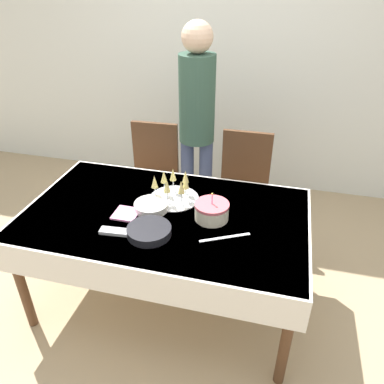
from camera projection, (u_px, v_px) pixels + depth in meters
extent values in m
plane|color=tan|center=(169.00, 296.00, 2.71)|extent=(12.00, 12.00, 0.00)
cube|color=silver|center=(223.00, 53.00, 3.55)|extent=(8.00, 0.05, 2.70)
cube|color=silver|center=(165.00, 215.00, 2.34)|extent=(1.73, 1.02, 0.03)
cube|color=silver|center=(166.00, 226.00, 2.39)|extent=(1.76, 1.05, 0.21)
cylinder|color=#51331E|center=(22.00, 285.00, 2.33)|extent=(0.06, 0.06, 0.71)
cylinder|color=#51331E|center=(286.00, 340.00, 1.98)|extent=(0.06, 0.06, 0.71)
cylinder|color=#51331E|center=(90.00, 207.00, 3.08)|extent=(0.06, 0.06, 0.71)
cylinder|color=#51331E|center=(291.00, 238.00, 2.73)|extent=(0.06, 0.06, 0.71)
cube|color=#51331E|center=(150.00, 188.00, 3.21)|extent=(0.44, 0.44, 0.04)
cube|color=#51331E|center=(155.00, 150.00, 3.23)|extent=(0.40, 0.05, 0.50)
cylinder|color=#51331E|center=(166.00, 224.00, 3.14)|extent=(0.04, 0.04, 0.40)
cylinder|color=#51331E|center=(125.00, 218.00, 3.20)|extent=(0.04, 0.04, 0.40)
cylinder|color=#51331E|center=(176.00, 201.00, 3.44)|extent=(0.04, 0.04, 0.40)
cylinder|color=#51331E|center=(139.00, 197.00, 3.51)|extent=(0.04, 0.04, 0.40)
cube|color=#51331E|center=(241.00, 200.00, 3.04)|extent=(0.42, 0.42, 0.04)
cube|color=#51331E|center=(246.00, 160.00, 3.06)|extent=(0.40, 0.04, 0.50)
cylinder|color=#51331E|center=(259.00, 238.00, 2.97)|extent=(0.04, 0.04, 0.40)
cylinder|color=#51331E|center=(214.00, 232.00, 3.04)|extent=(0.04, 0.04, 0.40)
cylinder|color=#51331E|center=(262.00, 214.00, 3.27)|extent=(0.04, 0.04, 0.40)
cylinder|color=#51331E|center=(222.00, 208.00, 3.34)|extent=(0.04, 0.04, 0.40)
cylinder|color=beige|center=(212.00, 212.00, 2.26)|extent=(0.21, 0.21, 0.09)
cylinder|color=#D15B66|center=(212.00, 205.00, 2.23)|extent=(0.21, 0.21, 0.02)
cylinder|color=pink|center=(212.00, 199.00, 2.21)|extent=(0.01, 0.01, 0.06)
sphere|color=#F9CC4C|center=(212.00, 194.00, 2.19)|extent=(0.01, 0.01, 0.01)
cylinder|color=silver|center=(174.00, 198.00, 2.47)|extent=(0.33, 0.33, 0.01)
cylinder|color=silver|center=(186.00, 199.00, 2.45)|extent=(0.05, 0.05, 0.00)
cylinder|color=silver|center=(186.00, 194.00, 2.43)|extent=(0.01, 0.01, 0.08)
cone|color=#E0CC72|center=(186.00, 182.00, 2.38)|extent=(0.04, 0.04, 0.08)
cylinder|color=silver|center=(186.00, 193.00, 2.52)|extent=(0.05, 0.05, 0.00)
cylinder|color=silver|center=(186.00, 188.00, 2.49)|extent=(0.01, 0.01, 0.08)
cone|color=#E0CC72|center=(185.00, 176.00, 2.45)|extent=(0.04, 0.04, 0.08)
cylinder|color=silver|center=(173.00, 191.00, 2.54)|extent=(0.05, 0.05, 0.00)
cylinder|color=silver|center=(173.00, 185.00, 2.52)|extent=(0.01, 0.01, 0.08)
cone|color=#E0CC72|center=(173.00, 174.00, 2.48)|extent=(0.04, 0.04, 0.08)
cylinder|color=silver|center=(165.00, 193.00, 2.52)|extent=(0.05, 0.05, 0.00)
cylinder|color=silver|center=(164.00, 188.00, 2.49)|extent=(0.01, 0.01, 0.08)
cone|color=#E0CC72|center=(164.00, 177.00, 2.45)|extent=(0.04, 0.04, 0.08)
cylinder|color=silver|center=(156.00, 199.00, 2.46)|extent=(0.05, 0.05, 0.00)
cylinder|color=silver|center=(155.00, 193.00, 2.44)|extent=(0.01, 0.01, 0.08)
cone|color=#E0CC72|center=(155.00, 182.00, 2.39)|extent=(0.04, 0.04, 0.08)
cylinder|color=silver|center=(168.00, 203.00, 2.41)|extent=(0.05, 0.05, 0.00)
cylinder|color=silver|center=(167.00, 197.00, 2.39)|extent=(0.01, 0.01, 0.08)
cone|color=#E0CC72|center=(167.00, 186.00, 2.35)|extent=(0.04, 0.04, 0.08)
cylinder|color=silver|center=(182.00, 204.00, 2.40)|extent=(0.05, 0.05, 0.00)
cylinder|color=silver|center=(181.00, 198.00, 2.38)|extent=(0.01, 0.01, 0.08)
cone|color=#E0CC72|center=(181.00, 187.00, 2.33)|extent=(0.04, 0.04, 0.08)
cylinder|color=black|center=(149.00, 234.00, 2.14)|extent=(0.26, 0.26, 0.01)
cylinder|color=black|center=(149.00, 233.00, 2.14)|extent=(0.26, 0.26, 0.01)
cylinder|color=black|center=(149.00, 232.00, 2.14)|extent=(0.26, 0.26, 0.01)
cylinder|color=black|center=(149.00, 231.00, 2.13)|extent=(0.26, 0.26, 0.01)
cylinder|color=black|center=(149.00, 230.00, 2.13)|extent=(0.26, 0.26, 0.01)
cylinder|color=black|center=(149.00, 229.00, 2.12)|extent=(0.26, 0.26, 0.01)
cylinder|color=black|center=(149.00, 228.00, 2.12)|extent=(0.26, 0.26, 0.01)
cylinder|color=silver|center=(151.00, 209.00, 2.36)|extent=(0.21, 0.21, 0.01)
cylinder|color=silver|center=(151.00, 208.00, 2.36)|extent=(0.21, 0.21, 0.01)
cylinder|color=silver|center=(151.00, 207.00, 2.35)|extent=(0.21, 0.21, 0.01)
cylinder|color=silver|center=(151.00, 206.00, 2.35)|extent=(0.21, 0.21, 0.01)
cylinder|color=silver|center=(151.00, 205.00, 2.35)|extent=(0.21, 0.21, 0.01)
cylinder|color=silver|center=(151.00, 204.00, 2.34)|extent=(0.21, 0.21, 0.01)
cylinder|color=silver|center=(151.00, 204.00, 2.34)|extent=(0.21, 0.21, 0.01)
cube|color=silver|center=(225.00, 238.00, 2.12)|extent=(0.27, 0.16, 0.00)
cube|color=silver|center=(114.00, 231.00, 2.15)|extent=(0.17, 0.07, 0.02)
cube|color=pink|center=(126.00, 214.00, 2.31)|extent=(0.15, 0.15, 0.01)
cylinder|color=#3F4C72|center=(187.00, 184.00, 3.27)|extent=(0.11, 0.11, 0.85)
cylinder|color=#3F4C72|center=(205.00, 186.00, 3.24)|extent=(0.11, 0.11, 0.85)
cylinder|color=#335142|center=(197.00, 99.00, 2.86)|extent=(0.28, 0.28, 0.67)
sphere|color=#D8B293|center=(197.00, 37.00, 2.63)|extent=(0.23, 0.23, 0.23)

